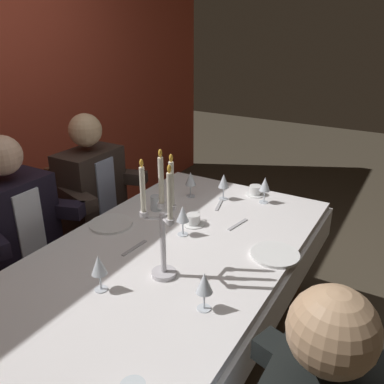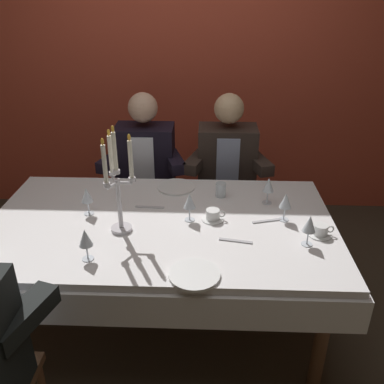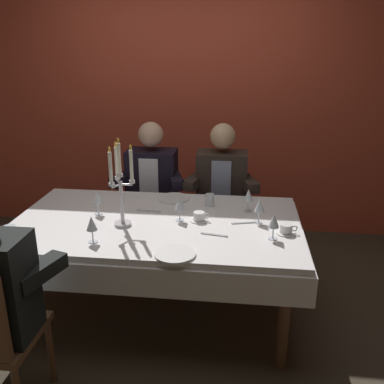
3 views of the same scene
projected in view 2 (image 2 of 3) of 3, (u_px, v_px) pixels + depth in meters
name	position (u px, v px, depth m)	size (l,w,h in m)	color
ground_plane	(165.00, 322.00, 2.61)	(12.00, 12.00, 0.00)	#3F362A
back_wall	(180.00, 58.00, 3.48)	(6.00, 0.12, 2.70)	#C74832
dining_table	(162.00, 239.00, 2.33)	(1.94, 1.14, 0.74)	silver
candelabra	(118.00, 187.00, 2.08)	(0.15, 0.17, 0.58)	silver
dinner_plate_0	(194.00, 274.00, 1.85)	(0.23, 0.23, 0.01)	white
dinner_plate_1	(176.00, 187.00, 2.64)	(0.24, 0.24, 0.01)	white
wine_glass_0	(85.00, 238.00, 1.91)	(0.07, 0.07, 0.16)	silver
wine_glass_1	(309.00, 225.00, 2.02)	(0.07, 0.07, 0.16)	silver
wine_glass_2	(286.00, 202.00, 2.24)	(0.07, 0.07, 0.16)	silver
wine_glass_3	(87.00, 196.00, 2.30)	(0.07, 0.07, 0.16)	silver
wine_glass_4	(190.00, 202.00, 2.24)	(0.07, 0.07, 0.16)	silver
wine_glass_5	(268.00, 186.00, 2.41)	(0.07, 0.07, 0.16)	silver
water_tumbler_1	(221.00, 190.00, 2.52)	(0.06, 0.06, 0.09)	silver
coffee_cup_0	(213.00, 215.00, 2.28)	(0.13, 0.12, 0.06)	white
coffee_cup_1	(321.00, 231.00, 2.14)	(0.13, 0.12, 0.06)	white
spoon_0	(150.00, 207.00, 2.41)	(0.17, 0.02, 0.01)	#B7B7BC
fork_1	(236.00, 241.00, 2.10)	(0.17, 0.02, 0.01)	#B7B7BC
fork_2	(267.00, 221.00, 2.27)	(0.17, 0.02, 0.01)	#B7B7BC
seated_diner_1	(146.00, 160.00, 3.08)	(0.63, 0.48, 1.24)	brown
seated_diner_2	(227.00, 161.00, 3.05)	(0.63, 0.48, 1.24)	brown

